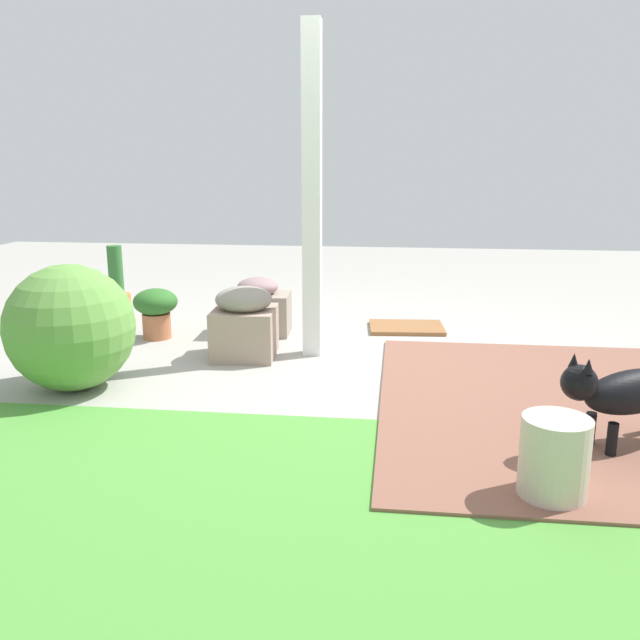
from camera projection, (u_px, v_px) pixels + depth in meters
name	position (u px, v px, depth m)	size (l,w,h in m)	color
ground_plane	(351.00, 361.00, 4.35)	(12.00, 12.00, 0.00)	#A29F97
brick_path	(548.00, 406.00, 3.53)	(1.80, 2.40, 0.02)	brown
lawn_patch	(109.00, 574.00, 2.10)	(5.20, 2.80, 0.01)	#4F963A
porch_pillar	(312.00, 195.00, 4.27)	(0.12, 0.12, 2.15)	white
stone_planter_nearest	(258.00, 308.00, 5.02)	(0.49, 0.36, 0.44)	gray
stone_planter_near	(244.00, 323.00, 4.40)	(0.43, 0.45, 0.48)	gray
round_shrub	(70.00, 328.00, 3.75)	(0.73, 0.73, 0.73)	#5E9440
terracotta_pot_broad	(156.00, 309.00, 4.87)	(0.33, 0.33, 0.38)	#B76946
terracotta_pot_tall	(117.00, 296.00, 5.34)	(0.21, 0.21, 0.64)	#C1763D
dog	(627.00, 392.00, 2.96)	(0.66, 0.45, 0.48)	black
ceramic_urn	(554.00, 459.00, 2.54)	(0.27, 0.27, 0.34)	beige
doormat	(406.00, 327.00, 5.17)	(0.57, 0.42, 0.03)	#8E5D37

